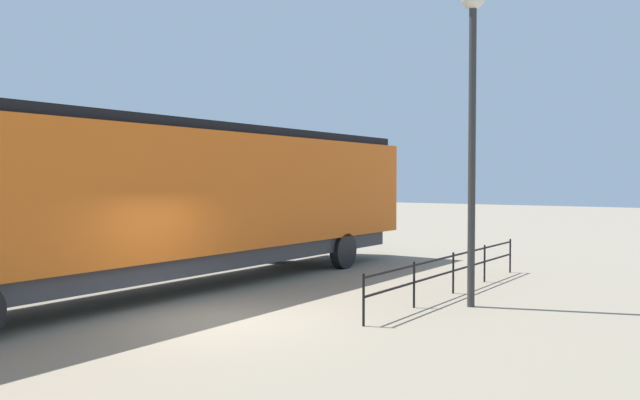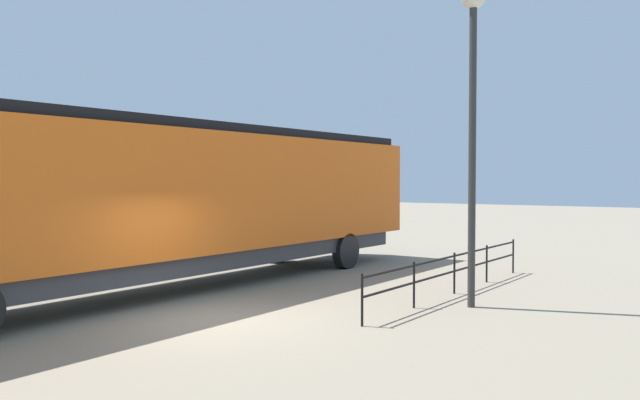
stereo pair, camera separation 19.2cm
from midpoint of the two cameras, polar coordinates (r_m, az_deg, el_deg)
ground_plane at (r=13.24m, az=-9.43°, el=-10.32°), size 120.00×120.00×0.00m
locomotive at (r=17.05m, az=-11.64°, el=0.33°), size 2.99×18.06×4.17m
lamp_post at (r=14.71m, az=12.75°, el=10.64°), size 0.56×0.56×6.99m
platform_fence at (r=16.28m, az=11.18°, el=-5.68°), size 0.05×8.64×1.00m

